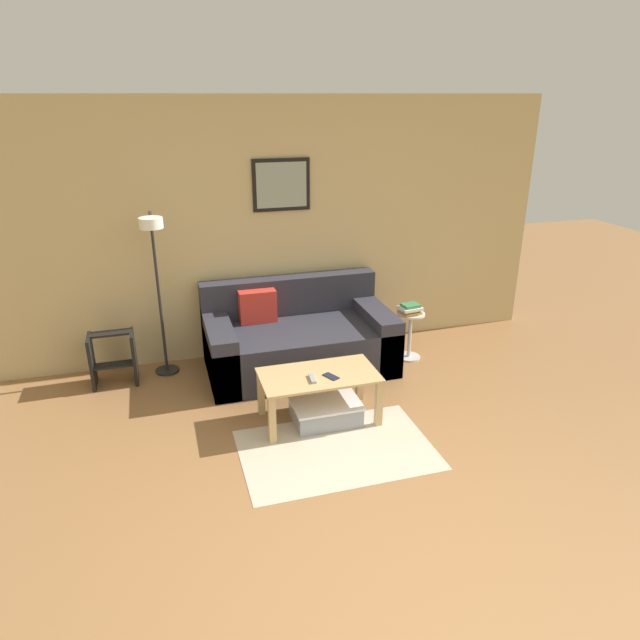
{
  "coord_description": "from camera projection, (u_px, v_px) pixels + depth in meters",
  "views": [
    {
      "loc": [
        -1.25,
        -2.17,
        2.55
      ],
      "look_at": [
        -0.04,
        1.92,
        0.85
      ],
      "focal_mm": 32.0,
      "sensor_mm": 36.0,
      "label": 1
    }
  ],
  "objects": [
    {
      "name": "couch",
      "position": [
        298.0,
        340.0,
        5.61
      ],
      "size": [
        1.79,
        0.99,
        0.83
      ],
      "color": "#2D2D38",
      "rests_on": "ground_plane"
    },
    {
      "name": "coffee_table",
      "position": [
        319.0,
        383.0,
        4.67
      ],
      "size": [
        0.96,
        0.53,
        0.42
      ],
      "color": "tan",
      "rests_on": "ground_plane"
    },
    {
      "name": "cell_phone",
      "position": [
        331.0,
        377.0,
        4.59
      ],
      "size": [
        0.12,
        0.15,
        0.01
      ],
      "primitive_type": "cube",
      "rotation": [
        0.0,
        0.0,
        0.46
      ],
      "color": "#1E2338",
      "rests_on": "coffee_table"
    },
    {
      "name": "storage_bin",
      "position": [
        326.0,
        411.0,
        4.74
      ],
      "size": [
        0.56,
        0.41,
        0.18
      ],
      "color": "gray",
      "rests_on": "ground_plane"
    },
    {
      "name": "book_stack",
      "position": [
        410.0,
        309.0,
        5.7
      ],
      "size": [
        0.24,
        0.22,
        0.1
      ],
      "color": "#D18438",
      "rests_on": "side_table"
    },
    {
      "name": "step_stool",
      "position": [
        113.0,
        357.0,
        5.3
      ],
      "size": [
        0.41,
        0.29,
        0.5
      ],
      "color": "black",
      "rests_on": "ground_plane"
    },
    {
      "name": "area_rug",
      "position": [
        336.0,
        449.0,
        4.38
      ],
      "size": [
        1.47,
        0.96,
        0.01
      ],
      "primitive_type": "cube",
      "color": "#C1B299",
      "rests_on": "ground_plane"
    },
    {
      "name": "wall_back",
      "position": [
        283.0,
        230.0,
        5.71
      ],
      "size": [
        5.6,
        0.09,
        2.55
      ],
      "color": "tan",
      "rests_on": "ground_plane"
    },
    {
      "name": "remote_control",
      "position": [
        312.0,
        378.0,
        4.55
      ],
      "size": [
        0.05,
        0.15,
        0.02
      ],
      "primitive_type": "cube",
      "rotation": [
        0.0,
        0.0,
        -0.08
      ],
      "color": "#99999E",
      "rests_on": "coffee_table"
    },
    {
      "name": "ground_plane",
      "position": [
        423.0,
        581.0,
        3.2
      ],
      "size": [
        16.0,
        16.0,
        0.0
      ],
      "primitive_type": "plane",
      "color": "olive"
    },
    {
      "name": "side_table",
      "position": [
        410.0,
        331.0,
        5.81
      ],
      "size": [
        0.28,
        0.28,
        0.49
      ],
      "color": "silver",
      "rests_on": "ground_plane"
    },
    {
      "name": "floor_lamp",
      "position": [
        156.0,
        267.0,
        5.03
      ],
      "size": [
        0.23,
        0.54,
        1.59
      ],
      "color": "black",
      "rests_on": "ground_plane"
    }
  ]
}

